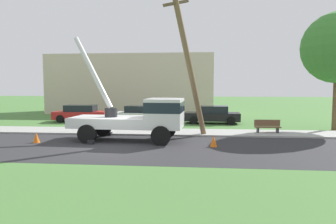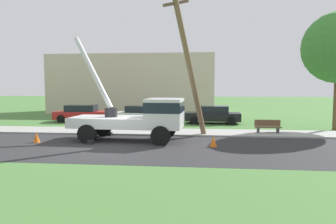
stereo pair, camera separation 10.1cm
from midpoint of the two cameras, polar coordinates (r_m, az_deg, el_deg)
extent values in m
plane|color=#477538|center=(27.59, -3.75, -1.51)|extent=(120.00, 120.00, 0.00)
cube|color=#2B2B2D|center=(16.00, -10.82, -6.24)|extent=(80.00, 7.09, 0.01)
cube|color=#9E9E99|center=(20.68, -6.97, -3.55)|extent=(80.00, 2.71, 0.10)
cube|color=silver|center=(17.87, -10.57, -1.76)|extent=(4.41, 2.60, 0.55)
cube|color=silver|center=(17.07, -0.71, -0.22)|extent=(2.01, 2.49, 1.60)
cube|color=#19232D|center=(17.04, -0.71, 0.96)|extent=(2.03, 2.51, 0.56)
cylinder|color=black|center=(17.81, -10.54, -0.08)|extent=(0.70, 0.70, 0.50)
cylinder|color=silver|center=(18.82, -13.72, 7.12)|extent=(2.83, 1.78, 4.26)
cube|color=black|center=(16.87, -14.06, -5.39)|extent=(0.31, 0.31, 0.20)
cube|color=black|center=(19.55, -10.82, -3.93)|extent=(0.31, 0.31, 0.20)
cylinder|color=black|center=(16.03, -1.53, -4.33)|extent=(1.00, 0.30, 1.00)
cylinder|color=black|center=(18.38, -0.25, -3.15)|extent=(1.00, 0.30, 1.00)
cylinder|color=black|center=(17.16, -14.73, -3.88)|extent=(1.00, 0.30, 1.00)
cylinder|color=black|center=(19.36, -11.95, -2.84)|extent=(1.00, 0.30, 1.00)
cylinder|color=brown|center=(18.29, 3.69, 8.76)|extent=(2.29, 2.29, 8.71)
cube|color=brown|center=(18.15, 1.32, 19.28)|extent=(1.36, 1.36, 0.67)
cone|color=orange|center=(15.82, 8.15, -5.31)|extent=(0.36, 0.36, 0.56)
cone|color=orange|center=(18.21, -23.07, -4.31)|extent=(0.36, 0.36, 0.56)
cube|color=#B21E1E|center=(27.55, -15.73, -0.55)|extent=(4.51, 2.10, 0.65)
cube|color=black|center=(27.50, -15.76, 0.70)|extent=(2.57, 1.82, 0.55)
cylinder|color=black|center=(26.30, -13.28, -1.25)|extent=(0.64, 0.22, 0.64)
cylinder|color=black|center=(28.04, -12.34, -0.86)|extent=(0.64, 0.22, 0.64)
cylinder|color=black|center=(27.20, -19.21, -1.19)|extent=(0.64, 0.22, 0.64)
cylinder|color=black|center=(28.88, -17.93, -0.82)|extent=(0.64, 0.22, 0.64)
cube|color=silver|center=(25.62, -4.93, -0.78)|extent=(4.54, 2.18, 0.65)
cube|color=black|center=(25.57, -4.94, 0.56)|extent=(2.60, 1.86, 0.55)
cylinder|color=black|center=(24.42, -2.21, -1.58)|extent=(0.64, 0.22, 0.64)
cylinder|color=black|center=(26.17, -1.33, -1.15)|extent=(0.64, 0.22, 0.64)
cylinder|color=black|center=(25.22, -8.66, -1.43)|extent=(0.64, 0.22, 0.64)
cylinder|color=black|center=(26.92, -7.39, -1.02)|extent=(0.64, 0.22, 0.64)
cube|color=black|center=(25.53, 7.95, -0.83)|extent=(4.47, 1.97, 0.65)
cube|color=black|center=(25.48, 7.97, 0.52)|extent=(2.53, 1.75, 0.55)
cylinder|color=black|center=(24.71, 11.32, -1.60)|extent=(0.64, 0.22, 0.64)
cylinder|color=black|center=(26.49, 11.08, -1.16)|extent=(0.64, 0.22, 0.64)
cylinder|color=black|center=(24.70, 4.58, -1.52)|extent=(0.64, 0.22, 0.64)
cylinder|color=black|center=(26.48, 4.80, -1.09)|extent=(0.64, 0.22, 0.64)
cube|color=brown|center=(20.57, 17.61, -2.66)|extent=(1.60, 0.44, 0.06)
cube|color=brown|center=(20.74, 17.52, -1.90)|extent=(1.60, 0.06, 0.40)
cube|color=#333338|center=(20.49, 15.95, -3.28)|extent=(0.10, 0.40, 0.45)
cube|color=#333338|center=(20.74, 19.22, -3.27)|extent=(0.10, 0.40, 0.45)
cylinder|color=brown|center=(24.11, 28.22, 3.22)|extent=(0.36, 0.36, 5.23)
cube|color=beige|center=(35.72, -6.61, 5.06)|extent=(18.00, 6.00, 6.40)
camera|label=1|loc=(0.05, -90.16, -0.01)|focal=33.36mm
camera|label=2|loc=(0.05, 89.84, 0.01)|focal=33.36mm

